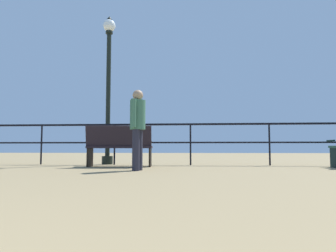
{
  "coord_description": "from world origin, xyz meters",
  "views": [
    {
      "loc": [
        2.01,
        0.94,
        0.42
      ],
      "look_at": [
        1.45,
        8.22,
        0.97
      ],
      "focal_mm": 32.08,
      "sensor_mm": 36.0,
      "label": 1
    }
  ],
  "objects": [
    {
      "name": "person_by_bench",
      "position": [
        0.98,
        6.69,
        0.9
      ],
      "size": [
        0.3,
        0.49,
        1.57
      ],
      "color": "#232330",
      "rests_on": "ground_plane"
    },
    {
      "name": "pier_railing",
      "position": [
        0.0,
        8.72,
        0.79
      ],
      "size": [
        20.03,
        0.05,
        1.08
      ],
      "color": "black",
      "rests_on": "ground_plane"
    },
    {
      "name": "lamppost_center",
      "position": [
        -0.25,
        8.94,
        2.38
      ],
      "size": [
        0.34,
        0.34,
        4.13
      ],
      "color": "black",
      "rests_on": "ground_plane"
    },
    {
      "name": "bench_near_left",
      "position": [
        0.35,
        7.82,
        0.51
      ],
      "size": [
        1.53,
        0.78,
        0.94
      ],
      "color": "black",
      "rests_on": "ground_plane"
    }
  ]
}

